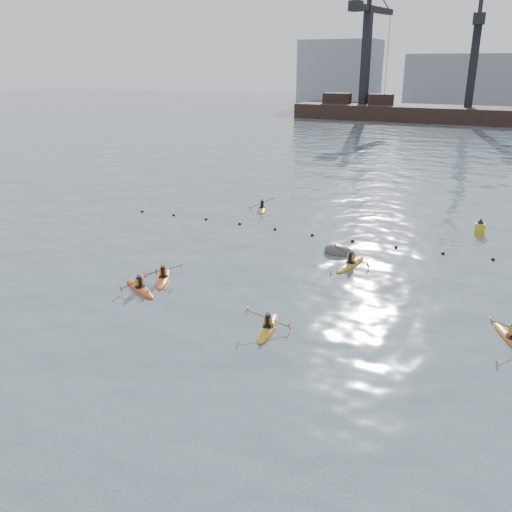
# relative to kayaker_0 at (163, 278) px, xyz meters

# --- Properties ---
(ground) EXTENTS (400.00, 400.00, 0.00)m
(ground) POSITION_rel_kayaker_0_xyz_m (6.84, -10.90, -0.10)
(ground) COLOR #3B4C55
(ground) RESTS_ON ground
(float_line) EXTENTS (33.24, 0.73, 0.24)m
(float_line) POSITION_rel_kayaker_0_xyz_m (6.34, 11.64, -0.07)
(float_line) COLOR black
(float_line) RESTS_ON ground
(barge_pier) EXTENTS (72.00, 19.30, 29.50)m
(barge_pier) POSITION_rel_kayaker_0_xyz_m (6.62, 99.10, 1.79)
(barge_pier) COLOR black
(barge_pier) RESTS_ON ground
(skyline) EXTENTS (141.00, 28.00, 22.00)m
(skyline) POSITION_rel_kayaker_0_xyz_m (9.07, 139.38, 9.15)
(skyline) COLOR gray
(skyline) RESTS_ON ground
(kayaker_0) EXTENTS (2.09, 3.21, 1.11)m
(kayaker_0) POSITION_rel_kayaker_0_xyz_m (0.00, 0.00, 0.00)
(kayaker_0) COLOR #E75415
(kayaker_0) RESTS_ON ground
(kayaker_1) EXTENTS (2.16, 3.23, 1.13)m
(kayaker_1) POSITION_rel_kayaker_0_xyz_m (7.93, -3.02, -0.00)
(kayaker_1) COLOR orange
(kayaker_1) RESTS_ON ground
(kayaker_2) EXTENTS (3.18, 2.20, 1.14)m
(kayaker_2) POSITION_rel_kayaker_0_xyz_m (-0.31, -1.80, 0.00)
(kayaker_2) COLOR #C64412
(kayaker_2) RESTS_ON ground
(kayaker_3) EXTENTS (2.45, 3.64, 1.31)m
(kayaker_3) POSITION_rel_kayaker_0_xyz_m (9.01, 6.86, 0.01)
(kayaker_3) COLOR #C19616
(kayaker_3) RESTS_ON ground
(kayaker_5) EXTENTS (2.07, 3.17, 1.24)m
(kayaker_5) POSITION_rel_kayaker_0_xyz_m (-1.54, 16.69, -0.00)
(kayaker_5) COLOR orange
(kayaker_5) RESTS_ON ground
(mooring_buoy) EXTENTS (2.50, 1.55, 1.53)m
(mooring_buoy) POSITION_rel_kayaker_0_xyz_m (7.81, 8.67, -0.10)
(mooring_buoy) COLOR #37393C
(mooring_buoy) RESTS_ON ground
(nav_buoy) EXTENTS (0.72, 0.72, 1.31)m
(nav_buoy) POSITION_rel_kayaker_0_xyz_m (15.60, 17.18, 0.30)
(nav_buoy) COLOR gold
(nav_buoy) RESTS_ON ground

